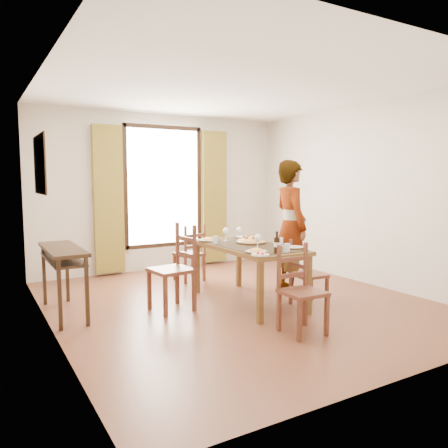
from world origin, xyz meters
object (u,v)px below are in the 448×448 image
dining_table (248,250)px  console_table (63,257)px  pasta_platter (251,239)px  man (291,227)px

dining_table → console_table: bearing=162.8°
pasta_platter → man: bearing=6.8°
dining_table → pasta_platter: (0.10, 0.08, 0.12)m
dining_table → man: man is taller
console_table → dining_table: (2.14, -0.66, -0.00)m
console_table → dining_table: 2.24m
console_table → man: bearing=-9.4°
console_table → dining_table: console_table is taller
man → pasta_platter: bearing=109.5°
console_table → man: 3.02m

